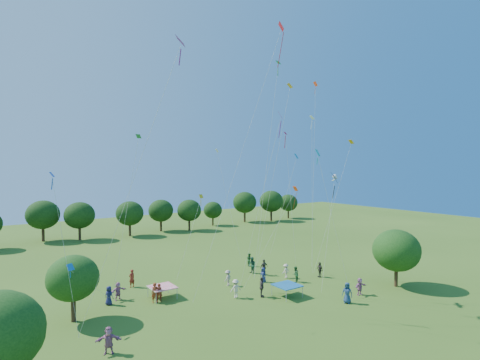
# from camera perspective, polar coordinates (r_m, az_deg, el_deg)

# --- Properties ---
(near_tree_north) EXTENTS (3.92, 3.92, 5.19)m
(near_tree_north) POSITION_cam_1_polar(r_m,az_deg,el_deg) (32.64, -24.11, -13.48)
(near_tree_north) COLOR #422B19
(near_tree_north) RESTS_ON ground
(near_tree_east) EXTENTS (4.64, 4.64, 5.75)m
(near_tree_east) POSITION_cam_1_polar(r_m,az_deg,el_deg) (41.29, 22.74, -9.86)
(near_tree_east) COLOR #422B19
(near_tree_east) RESTS_ON ground
(treeline) EXTENTS (88.01, 8.77, 6.77)m
(treeline) POSITION_cam_1_polar(r_m,az_deg,el_deg) (67.79, -21.66, -4.86)
(treeline) COLOR #422B19
(treeline) RESTS_ON ground
(tent_red_stripe) EXTENTS (2.20, 2.20, 1.10)m
(tent_red_stripe) POSITION_cam_1_polar(r_m,az_deg,el_deg) (36.28, -11.75, -15.68)
(tent_red_stripe) COLOR red
(tent_red_stripe) RESTS_ON ground
(tent_blue) EXTENTS (2.20, 2.20, 1.10)m
(tent_blue) POSITION_cam_1_polar(r_m,az_deg,el_deg) (36.29, 7.19, -15.64)
(tent_blue) COLOR #15588D
(tent_blue) RESTS_ON ground
(crowd_person_0) EXTENTS (0.57, 0.83, 1.53)m
(crowd_person_0) POSITION_cam_1_polar(r_m,az_deg,el_deg) (40.31, 3.56, -14.23)
(crowd_person_0) COLOR navy
(crowd_person_0) RESTS_ON ground
(crowd_person_1) EXTENTS (0.74, 0.57, 1.77)m
(crowd_person_1) POSITION_cam_1_polar(r_m,az_deg,el_deg) (35.36, -12.82, -16.42)
(crowd_person_1) COLOR maroon
(crowd_person_1) RESTS_ON ground
(crowd_person_2) EXTENTS (0.55, 0.94, 1.86)m
(crowd_person_2) POSITION_cam_1_polar(r_m,az_deg,el_deg) (43.23, 1.85, -12.88)
(crowd_person_2) COLOR #214D33
(crowd_person_2) RESTS_ON ground
(crowd_person_3) EXTENTS (1.14, 0.56, 1.70)m
(crowd_person_3) POSITION_cam_1_polar(r_m,az_deg,el_deg) (35.76, -0.68, -16.21)
(crowd_person_3) COLOR beige
(crowd_person_3) RESTS_ON ground
(crowd_person_4) EXTENTS (0.59, 1.02, 1.64)m
(crowd_person_4) POSITION_cam_1_polar(r_m,az_deg,el_deg) (42.85, 12.05, -13.20)
(crowd_person_4) COLOR #37312C
(crowd_person_4) RESTS_ON ground
(crowd_person_5) EXTENTS (1.59, 0.83, 1.62)m
(crowd_person_5) POSITION_cam_1_polar(r_m,az_deg,el_deg) (36.91, -18.09, -15.79)
(crowd_person_5) COLOR #A7618B
(crowd_person_5) RESTS_ON ground
(crowd_person_6) EXTENTS (0.84, 0.90, 1.64)m
(crowd_person_6) POSITION_cam_1_polar(r_m,az_deg,el_deg) (35.95, -19.35, -16.28)
(crowd_person_6) COLOR #1A1C4C
(crowd_person_6) RESTS_ON ground
(crowd_person_7) EXTENTS (0.71, 0.57, 1.66)m
(crowd_person_7) POSITION_cam_1_polar(r_m,az_deg,el_deg) (35.51, -12.25, -16.43)
(crowd_person_7) COLOR maroon
(crowd_person_7) RESTS_ON ground
(crowd_person_8) EXTENTS (0.49, 0.81, 1.56)m
(crowd_person_8) POSITION_cam_1_polar(r_m,az_deg,el_deg) (46.36, 1.44, -12.04)
(crowd_person_8) COLOR #285D28
(crowd_person_8) RESTS_ON ground
(crowd_person_9) EXTENTS (1.04, 0.53, 1.53)m
(crowd_person_9) POSITION_cam_1_polar(r_m,az_deg,el_deg) (41.95, 7.00, -13.59)
(crowd_person_9) COLOR beige
(crowd_person_9) RESTS_ON ground
(crowd_person_10) EXTENTS (1.05, 0.50, 1.76)m
(crowd_person_10) POSITION_cam_1_polar(r_m,az_deg,el_deg) (42.73, 3.69, -13.13)
(crowd_person_10) COLOR #413A34
(crowd_person_10) RESTS_ON ground
(crowd_person_11) EXTENTS (1.74, 1.16, 1.75)m
(crowd_person_11) POSITION_cam_1_polar(r_m,az_deg,el_deg) (27.49, -19.38, -22.05)
(crowd_person_11) COLOR #A45F86
(crowd_person_11) RESTS_ON ground
(crowd_person_12) EXTENTS (0.86, 1.03, 1.83)m
(crowd_person_12) POSITION_cam_1_polar(r_m,az_deg,el_deg) (35.72, 16.02, -16.20)
(crowd_person_12) COLOR navy
(crowd_person_12) RESTS_ON ground
(crowd_person_13) EXTENTS (0.77, 0.62, 1.78)m
(crowd_person_13) POSITION_cam_1_polar(r_m,az_deg,el_deg) (40.13, -16.17, -14.19)
(crowd_person_13) COLOR maroon
(crowd_person_13) RESTS_ON ground
(crowd_person_14) EXTENTS (0.91, 0.82, 1.63)m
(crowd_person_14) POSITION_cam_1_polar(r_m,az_deg,el_deg) (40.67, 8.44, -14.03)
(crowd_person_14) COLOR #275C2F
(crowd_person_14) RESTS_ON ground
(crowd_person_15) EXTENTS (1.13, 0.87, 1.58)m
(crowd_person_15) POSITION_cam_1_polar(r_m,az_deg,el_deg) (39.13, -1.87, -14.68)
(crowd_person_15) COLOR tan
(crowd_person_15) RESTS_ON ground
(crowd_person_16) EXTENTS (1.04, 1.17, 1.85)m
(crowd_person_16) POSITION_cam_1_polar(r_m,az_deg,el_deg) (35.97, 3.33, -15.98)
(crowd_person_16) COLOR #413834
(crowd_person_16) RESTS_ON ground
(crowd_person_17) EXTENTS (1.50, 0.56, 1.59)m
(crowd_person_17) POSITION_cam_1_polar(r_m,az_deg,el_deg) (38.20, 17.80, -15.19)
(crowd_person_17) COLOR #A8628E
(crowd_person_17) RESTS_ON ground
(pirate_kite) EXTENTS (3.91, 2.18, 10.28)m
(pirate_kite) POSITION_cam_1_polar(r_m,az_deg,el_deg) (35.70, 14.18, 0.20)
(pirate_kite) COLOR black
(red_high_kite) EXTENTS (8.42, 1.65, 23.23)m
(red_high_kite) POSITION_cam_1_polar(r_m,az_deg,el_deg) (33.29, 4.23, 15.94)
(red_high_kite) COLOR red
(small_kite_0) EXTENTS (1.55, 0.55, 14.52)m
(small_kite_0) POSITION_cam_1_polar(r_m,az_deg,el_deg) (41.00, 7.33, 1.74)
(small_kite_0) COLOR red
(small_kite_1) EXTENTS (1.85, 5.02, 9.18)m
(small_kite_1) POSITION_cam_1_polar(r_m,az_deg,el_deg) (30.98, 6.88, -4.69)
(small_kite_1) COLOR #F53B0C
(small_kite_2) EXTENTS (2.53, 2.82, 18.44)m
(small_kite_2) POSITION_cam_1_polar(r_m,az_deg,el_deg) (35.28, 6.23, 6.82)
(small_kite_2) COLOR orange
(small_kite_3) EXTENTS (2.01, 1.77, 13.36)m
(small_kite_3) POSITION_cam_1_polar(r_m,az_deg,el_deg) (31.36, -16.26, -0.36)
(small_kite_3) COLOR #297D16
(small_kite_4) EXTENTS (3.55, 2.11, 3.69)m
(small_kite_4) POSITION_cam_1_polar(r_m,az_deg,el_deg) (30.80, -23.91, -12.66)
(small_kite_4) COLOR #1160B1
(small_kite_5) EXTENTS (5.26, 5.25, 18.29)m
(small_kite_5) POSITION_cam_1_polar(r_m,az_deg,el_deg) (22.94, -11.95, 12.02)
(small_kite_5) COLOR #851677
(small_kite_6) EXTENTS (1.88, 2.81, 12.87)m
(small_kite_6) POSITION_cam_1_polar(r_m,az_deg,el_deg) (44.06, -2.68, 0.56)
(small_kite_6) COLOR silver
(small_kite_7) EXTENTS (3.34, 1.80, 12.38)m
(small_kite_7) POSITION_cam_1_polar(r_m,az_deg,el_deg) (46.70, 8.02, 1.49)
(small_kite_7) COLOR #0C82B8
(small_kite_8) EXTENTS (1.83, 1.48, 20.21)m
(small_kite_8) POSITION_cam_1_polar(r_m,az_deg,el_deg) (42.54, 11.29, 8.09)
(small_kite_8) COLOR #F73C0E
(small_kite_9) EXTENTS (3.88, 1.92, 13.50)m
(small_kite_9) POSITION_cam_1_polar(r_m,az_deg,el_deg) (39.50, 15.47, 1.55)
(small_kite_9) COLOR orange
(small_kite_10) EXTENTS (3.15, 0.59, 8.00)m
(small_kite_10) POSITION_cam_1_polar(r_m,az_deg,el_deg) (37.29, -6.61, -4.90)
(small_kite_10) COLOR gold
(small_kite_11) EXTENTS (2.67, 0.84, 21.02)m
(small_kite_11) POSITION_cam_1_polar(r_m,az_deg,el_deg) (36.62, 4.84, 8.79)
(small_kite_11) COLOR #198929
(small_kite_12) EXTENTS (1.43, 1.27, 10.41)m
(small_kite_12) POSITION_cam_1_polar(r_m,az_deg,el_deg) (26.05, -25.92, -4.83)
(small_kite_12) COLOR blue
(small_kite_13) EXTENTS (0.69, 5.79, 14.89)m
(small_kite_13) POSITION_cam_1_polar(r_m,az_deg,el_deg) (29.24, 4.96, 4.40)
(small_kite_13) COLOR #801895
(small_kite_14) EXTENTS (2.05, 1.85, 15.56)m
(small_kite_14) POSITION_cam_1_polar(r_m,az_deg,el_deg) (36.57, 10.90, 3.25)
(small_kite_14) COLOR white
(small_kite_15) EXTENTS (3.93, 0.79, 12.26)m
(small_kite_15) POSITION_cam_1_polar(r_m,az_deg,el_deg) (33.50, 12.42, 0.97)
(small_kite_15) COLOR #0B9FAD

